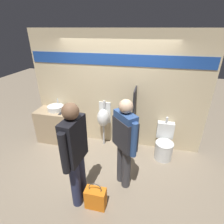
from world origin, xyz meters
name	(u,v)px	position (x,y,z in m)	size (l,w,h in m)	color
ground_plane	(110,155)	(0.00, 0.00, 0.00)	(16.00, 16.00, 0.00)	gray
display_wall	(116,92)	(0.00, 0.60, 1.36)	(4.04, 0.07, 2.70)	beige
sink_counter	(56,126)	(-1.53, 0.32, 0.42)	(0.87, 0.51, 0.85)	tan
sink_basin	(56,108)	(-1.48, 0.37, 0.90)	(0.39, 0.39, 0.26)	silver
cell_phone	(61,113)	(-1.27, 0.21, 0.85)	(0.07, 0.14, 0.01)	#232328
divider_near_counter	(133,122)	(0.46, 0.34, 0.78)	(0.03, 0.45, 1.56)	black
urinal_near_counter	(103,118)	(-0.27, 0.42, 0.75)	(0.30, 0.33, 1.15)	silver
toilet	(164,145)	(1.19, 0.27, 0.31)	(0.41, 0.57, 0.92)	silver
person_in_vest	(125,139)	(0.43, -0.71, 1.00)	(0.47, 0.48, 1.72)	#3D3D42
person_with_lanyard	(75,153)	(-0.24, -1.23, 1.00)	(0.24, 0.63, 1.82)	#282D4C
shopping_bag	(96,198)	(0.07, -1.31, 0.19)	(0.34, 0.19, 0.52)	orange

